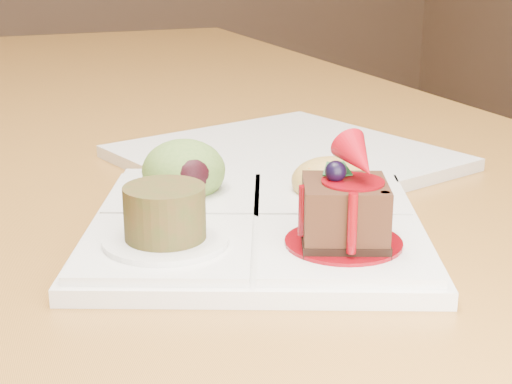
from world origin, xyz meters
name	(u,v)px	position (x,y,z in m)	size (l,w,h in m)	color
dining_table	(78,166)	(0.00, 0.00, 0.68)	(1.00, 1.80, 0.75)	#A56D2A
sampler_plate	(254,210)	(0.06, -0.47, 0.77)	(0.32, 0.32, 0.10)	silver
second_plate	(285,158)	(0.16, -0.30, 0.76)	(0.27, 0.27, 0.01)	silver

